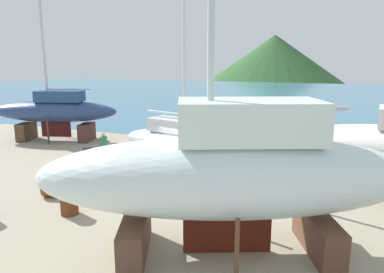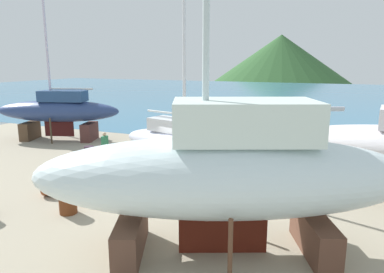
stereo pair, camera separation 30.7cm
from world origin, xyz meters
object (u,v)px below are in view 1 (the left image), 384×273
sailboat_large_starboard (230,172)px  barrel_ochre (88,154)px  barrel_rust_far (69,204)px  sailboat_far_slipway (55,111)px  barrel_tipped_center (53,189)px  sailboat_mid_port (179,143)px  worker (104,147)px

sailboat_large_starboard → barrel_ochre: size_ratio=20.09×
barrel_ochre → barrel_rust_far: bearing=-56.9°
sailboat_far_slipway → barrel_tipped_center: size_ratio=18.06×
sailboat_mid_port → worker: sailboat_mid_port is taller
sailboat_mid_port → barrel_rust_far: size_ratio=15.06×
sailboat_far_slipway → sailboat_large_starboard: (15.94, -10.20, 0.35)m
barrel_rust_far → barrel_tipped_center: (-1.86, 1.15, -0.08)m
sailboat_large_starboard → worker: 11.65m
sailboat_mid_port → sailboat_large_starboard: sailboat_large_starboard is taller
barrel_ochre → barrel_tipped_center: bearing=-67.0°
sailboat_large_starboard → barrel_rust_far: bearing=-26.9°
sailboat_mid_port → sailboat_far_slipway: bearing=175.0°
barrel_tipped_center → barrel_rust_far: bearing=-31.6°
sailboat_large_starboard → barrel_ochre: bearing=-55.9°
sailboat_large_starboard → worker: (-9.35, 6.76, -1.61)m
barrel_rust_far → barrel_ochre: barrel_ochre is taller
barrel_ochre → worker: bearing=21.2°
barrel_rust_far → barrel_ochre: bearing=123.1°
sailboat_far_slipway → barrel_rust_far: bearing=115.8°
sailboat_far_slipway → barrel_ochre: size_ratio=15.95×
barrel_rust_far → sailboat_mid_port: bearing=72.5°
sailboat_mid_port → barrel_rust_far: sailboat_mid_port is taller
worker → barrel_tipped_center: worker is taller
sailboat_far_slipway → sailboat_large_starboard: 18.93m
worker → barrel_ochre: 1.03m
sailboat_large_starboard → barrel_rust_far: (-6.26, 0.35, -2.08)m
sailboat_mid_port → sailboat_far_slipway: sailboat_far_slipway is taller
sailboat_far_slipway → sailboat_mid_port: bearing=142.0°
sailboat_large_starboard → barrel_ochre: 12.24m
sailboat_large_starboard → worker: size_ratio=10.40×
sailboat_large_starboard → barrel_tipped_center: sailboat_large_starboard is taller
sailboat_mid_port → barrel_ochre: size_ratio=14.10×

